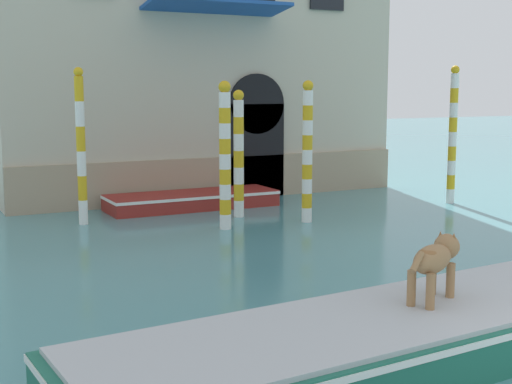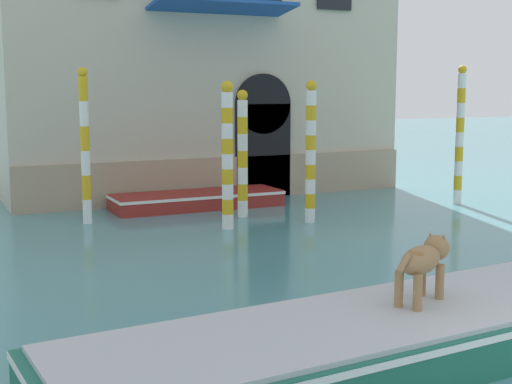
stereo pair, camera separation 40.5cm
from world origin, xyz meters
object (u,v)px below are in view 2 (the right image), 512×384
object	(u,v)px
mooring_pole_4	(311,151)
mooring_pole_2	(85,146)
mooring_pole_1	(243,153)
mooring_pole_3	(227,155)
boat_moored_near_palazzo	(197,199)
mooring_pole_0	(460,135)
dog_on_deck	(424,260)
boat_foreground	(381,336)

from	to	relation	value
mooring_pole_4	mooring_pole_2	bearing A→B (deg)	156.20
mooring_pole_1	mooring_pole_3	xyz separation A→B (m)	(-1.00, -1.34, 0.11)
boat_moored_near_palazzo	mooring_pole_0	bearing A→B (deg)	-20.42
boat_moored_near_palazzo	mooring_pole_1	size ratio (longest dim) A/B	1.46
dog_on_deck	mooring_pole_0	world-z (taller)	mooring_pole_0
boat_moored_near_palazzo	mooring_pole_1	distance (m)	2.40
boat_moored_near_palazzo	mooring_pole_3	size ratio (longest dim) A/B	1.37
mooring_pole_2	dog_on_deck	bearing A→B (deg)	-79.10
mooring_pole_2	boat_foreground	bearing A→B (deg)	-83.21
mooring_pole_3	mooring_pole_4	world-z (taller)	mooring_pole_4
dog_on_deck	boat_moored_near_palazzo	world-z (taller)	dog_on_deck
boat_foreground	mooring_pole_3	world-z (taller)	mooring_pole_3
dog_on_deck	mooring_pole_2	bearing A→B (deg)	74.80
mooring_pole_0	mooring_pole_4	distance (m)	5.37
boat_moored_near_palazzo	mooring_pole_3	world-z (taller)	mooring_pole_3
dog_on_deck	mooring_pole_4	distance (m)	8.88
mooring_pole_1	mooring_pole_0	bearing A→B (deg)	-6.95
mooring_pole_1	mooring_pole_3	distance (m)	1.67
mooring_pole_3	mooring_pole_4	distance (m)	2.21
dog_on_deck	mooring_pole_1	xyz separation A→B (m)	(1.87, 9.76, 0.49)
mooring_pole_2	boat_moored_near_palazzo	bearing A→B (deg)	17.15
boat_foreground	mooring_pole_1	xyz separation A→B (m)	(2.63, 9.93, 1.34)
boat_foreground	mooring_pole_0	size ratio (longest dim) A/B	2.14
dog_on_deck	mooring_pole_4	bearing A→B (deg)	43.55
mooring_pole_3	mooring_pole_4	xyz separation A→B (m)	(2.21, -0.11, 0.01)
dog_on_deck	mooring_pole_2	distance (m)	10.78
boat_foreground	mooring_pole_2	size ratio (longest dim) A/B	2.21
boat_foreground	mooring_pole_4	bearing A→B (deg)	61.73
mooring_pole_1	mooring_pole_3	size ratio (longest dim) A/B	0.94
mooring_pole_4	mooring_pole_3	bearing A→B (deg)	177.08
mooring_pole_4	boat_foreground	bearing A→B (deg)	-114.33
mooring_pole_3	mooring_pole_4	size ratio (longest dim) A/B	0.99
mooring_pole_3	mooring_pole_1	bearing A→B (deg)	53.20
mooring_pole_1	boat_moored_near_palazzo	bearing A→B (deg)	107.71
mooring_pole_4	mooring_pole_1	bearing A→B (deg)	129.85
mooring_pole_2	mooring_pole_3	xyz separation A→B (m)	(2.90, -2.14, -0.16)
mooring_pole_0	mooring_pole_3	bearing A→B (deg)	-175.90
boat_foreground	mooring_pole_3	distance (m)	8.87
boat_foreground	mooring_pole_4	size ratio (longest dim) A/B	2.41
mooring_pole_0	mooring_pole_4	world-z (taller)	mooring_pole_0
boat_moored_near_palazzo	mooring_pole_2	size ratio (longest dim) A/B	1.25
mooring_pole_0	mooring_pole_1	size ratio (longest dim) A/B	1.21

